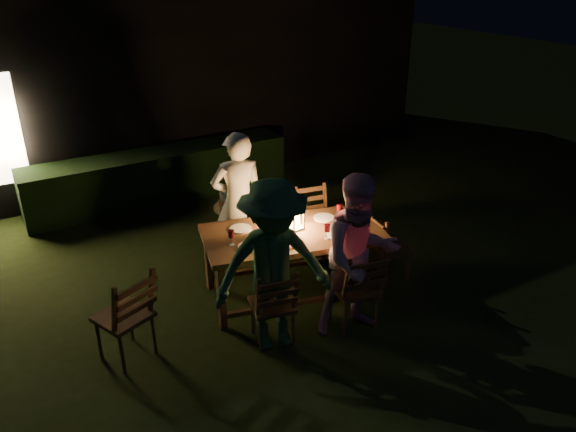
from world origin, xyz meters
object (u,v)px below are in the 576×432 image
dining_table (293,238)px  side_table (232,211)px  bottle_bucket_a (229,197)px  bottle_bucket_b (233,193)px  chair_far_left (241,248)px  chair_far_right (316,237)px  chair_near_left (273,317)px  ice_bucket (231,198)px  chair_end (389,259)px  bottle_table (271,223)px  lantern (296,216)px  person_opp_left (273,267)px  chair_near_right (355,301)px  person_house_side (238,202)px  person_opp_right (359,257)px  chair_spare (127,331)px

dining_table → side_table: bearing=109.3°
bottle_bucket_a → bottle_bucket_b: size_ratio=1.00×
chair_far_left → chair_far_right: bearing=175.5°
chair_near_left → chair_far_right: 1.83m
ice_bucket → side_table: bearing=0.0°
chair_end → bottle_table: 1.63m
lantern → bottle_bucket_a: (-0.24, 1.27, -0.18)m
chair_far_right → side_table: (-0.85, 0.73, 0.27)m
person_opp_left → side_table: bearing=89.9°
chair_near_right → person_house_side: 1.92m
dining_table → bottle_bucket_b: bottle_bucket_b is taller
chair_near_right → chair_far_right: size_ratio=1.03×
bottle_table → lantern: bearing=-4.3°
side_table → dining_table: bearing=-84.5°
lantern → bottle_bucket_a: bearing=100.7°
chair_far_right → ice_bucket: 1.21m
chair_far_left → bottle_bucket_a: (0.08, 0.45, 0.52)m
side_table → bottle_bucket_a: bearing=-141.3°
dining_table → ice_bucket: 1.35m
chair_near_left → bottle_table: bottle_table is taller
person_opp_right → lantern: 0.96m
lantern → bottle_bucket_b: 1.37m
chair_near_left → side_table: size_ratio=1.46×
chair_spare → person_opp_right: 2.41m
dining_table → person_opp_left: size_ratio=1.19×
chair_far_left → bottle_table: (0.01, -0.79, 0.69)m
dining_table → chair_near_right: (0.25, -0.86, -0.44)m
person_house_side → bottle_table: (-0.00, -0.84, 0.08)m
chair_near_right → chair_far_left: 1.79m
chair_far_left → person_opp_right: bearing=115.0°
chair_far_right → person_opp_left: size_ratio=0.54×
chair_near_left → chair_near_right: 0.90m
person_opp_left → bottle_table: (0.39, 0.75, 0.06)m
dining_table → bottle_table: bearing=180.0°
person_house_side → bottle_table: bearing=103.7°
chair_spare → person_house_side: size_ratio=0.59×
chair_far_right → bottle_bucket_a: 1.24m
chair_far_left → chair_far_right: 1.00m
side_table → chair_near_left: bearing=-103.9°
chair_near_right → dining_table: bearing=115.8°
chair_near_left → chair_far_right: bearing=56.0°
chair_far_left → bottle_bucket_a: bottle_bucket_a is taller
chair_far_right → person_house_side: person_house_side is taller
person_opp_left → chair_far_left: bearing=90.1°
chair_end → ice_bucket: chair_end is taller
chair_far_right → bottle_bucket_b: 1.22m
chair_far_right → bottle_table: bearing=39.9°
chair_spare → dining_table: bearing=-18.0°
dining_table → chair_far_right: size_ratio=2.22×
dining_table → bottle_bucket_a: (-0.18, 1.31, 0.06)m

